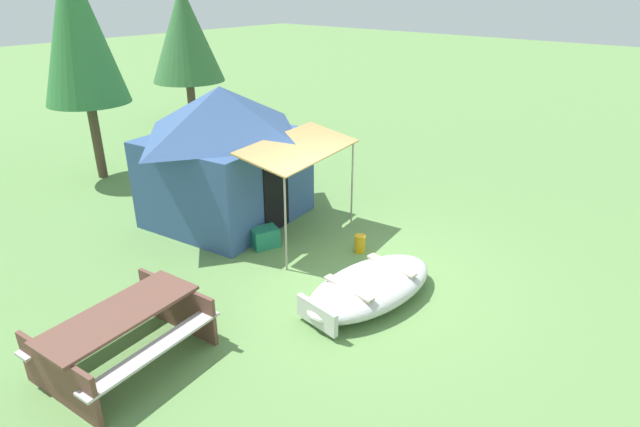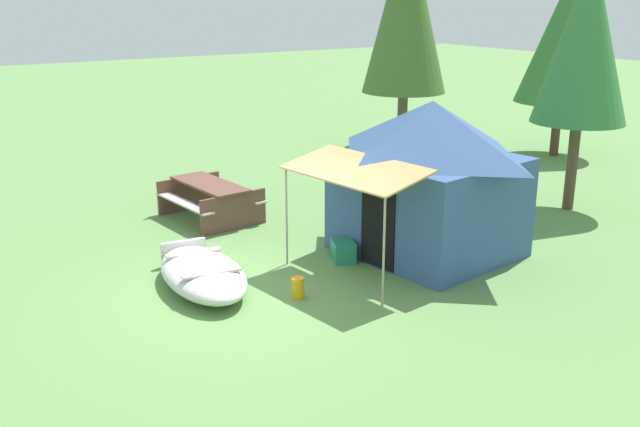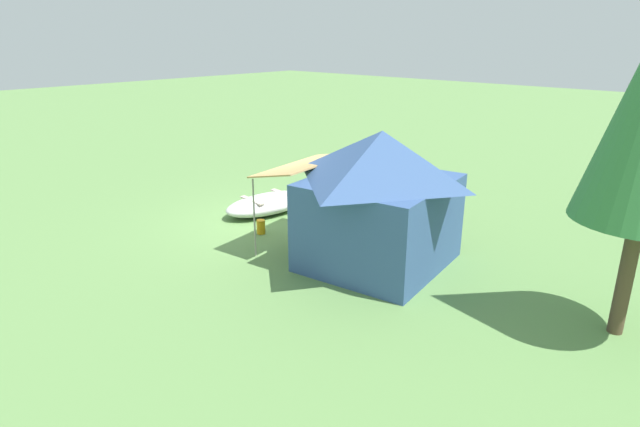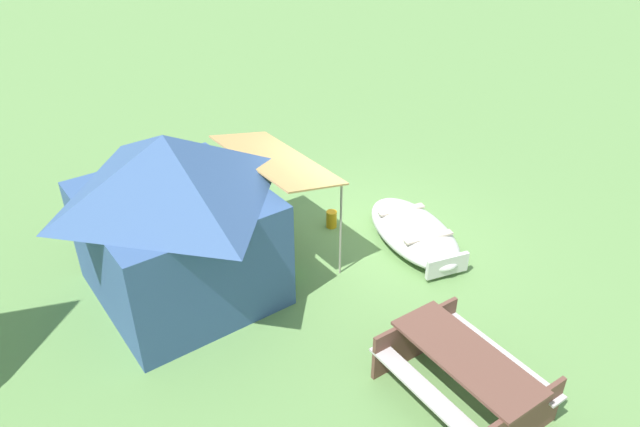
{
  "view_description": "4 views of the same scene",
  "coord_description": "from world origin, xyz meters",
  "views": [
    {
      "loc": [
        -6.37,
        -4.5,
        4.56
      ],
      "look_at": [
        0.13,
        0.94,
        0.78
      ],
      "focal_mm": 29.4,
      "sensor_mm": 36.0,
      "label": 1
    },
    {
      "loc": [
        9.31,
        -4.79,
        4.51
      ],
      "look_at": [
        -0.5,
        1.5,
        0.88
      ],
      "focal_mm": 40.27,
      "sensor_mm": 36.0,
      "label": 2
    },
    {
      "loc": [
        8.19,
        9.21,
        4.47
      ],
      "look_at": [
        0.22,
        1.92,
        0.76
      ],
      "focal_mm": 29.52,
      "sensor_mm": 36.0,
      "label": 3
    },
    {
      "loc": [
        -7.58,
        5.04,
        6.04
      ],
      "look_at": [
        -0.55,
        1.25,
        1.16
      ],
      "focal_mm": 32.94,
      "sensor_mm": 36.0,
      "label": 4
    }
  ],
  "objects": [
    {
      "name": "canvas_cabin_tent",
      "position": [
        0.1,
        3.39,
        1.41
      ],
      "size": [
        3.3,
        4.07,
        2.73
      ],
      "color": "#36548B",
      "rests_on": "ground_plane"
    },
    {
      "name": "pine_tree_back_right",
      "position": [
        -0.31,
        7.75,
        3.59
      ],
      "size": [
        1.93,
        1.93,
        5.34
      ],
      "color": "brown",
      "rests_on": "ground_plane"
    },
    {
      "name": "beached_rowboat",
      "position": [
        -0.58,
        -0.66,
        0.24
      ],
      "size": [
        2.58,
        1.49,
        0.46
      ],
      "color": "silver",
      "rests_on": "ground_plane"
    },
    {
      "name": "ground_plane",
      "position": [
        0.0,
        0.0,
        0.0
      ],
      "size": [
        80.0,
        80.0,
        0.0
      ],
      "primitive_type": "plane",
      "color": "#618B4B"
    },
    {
      "name": "fuel_can",
      "position": [
        0.61,
        0.39,
        0.17
      ],
      "size": [
        0.21,
        0.21,
        0.33
      ],
      "primitive_type": "cylinder",
      "rotation": [
        0.0,
        0.0,
        3.2
      ],
      "color": "orange",
      "rests_on": "ground_plane"
    },
    {
      "name": "cooler_box",
      "position": [
        -0.34,
        1.88,
        0.18
      ],
      "size": [
        0.58,
        0.52,
        0.37
      ],
      "primitive_type": "cube",
      "rotation": [
        0.0,
        0.0,
        2.76
      ],
      "color": "#23805F",
      "rests_on": "ground_plane"
    },
    {
      "name": "pine_tree_far_center",
      "position": [
        4.66,
        10.52,
        2.94
      ],
      "size": [
        2.39,
        2.39,
        4.49
      ],
      "color": "brown",
      "rests_on": "ground_plane"
    },
    {
      "name": "picnic_table",
      "position": [
        -3.79,
        0.94,
        0.49
      ],
      "size": [
        2.13,
        1.67,
        0.77
      ],
      "color": "brown",
      "rests_on": "ground_plane"
    }
  ]
}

